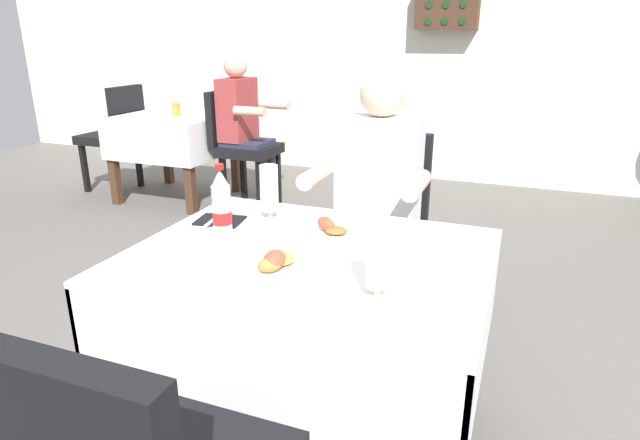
{
  "coord_description": "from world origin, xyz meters",
  "views": [
    {
      "loc": [
        0.71,
        -1.48,
        1.41
      ],
      "look_at": [
        0.1,
        0.09,
        0.82
      ],
      "focal_mm": 30.01,
      "sensor_mm": 36.0,
      "label": 1
    }
  ],
  "objects_px": {
    "background_dining_table": "(175,136)",
    "background_patron": "(244,123)",
    "main_dining_table": "(309,299)",
    "background_chair_right": "(240,142)",
    "beer_glass_middle": "(378,259)",
    "background_chair_left": "(116,132)",
    "chair_far_diner_seat": "(377,225)",
    "background_table_tumbler": "(176,110)",
    "plate_near_camera": "(275,264)",
    "seated_diner_far": "(375,200)",
    "napkin_cutlery_set": "(220,220)",
    "plate_far_diner": "(334,232)",
    "beer_glass_left": "(269,192)",
    "wall_bottle_rack": "(448,5)",
    "cola_bottle_primary": "(222,209)"
  },
  "relations": [
    {
      "from": "background_dining_table",
      "to": "background_patron",
      "type": "distance_m",
      "value": 0.72
    },
    {
      "from": "background_dining_table",
      "to": "background_table_tumbler",
      "type": "xyz_separation_m",
      "value": [
        0.07,
        -0.04,
        0.24
      ]
    },
    {
      "from": "background_chair_right",
      "to": "beer_glass_left",
      "type": "bearing_deg",
      "value": -57.93
    },
    {
      "from": "plate_near_camera",
      "to": "chair_far_diner_seat",
      "type": "bearing_deg",
      "value": 87.62
    },
    {
      "from": "plate_near_camera",
      "to": "background_patron",
      "type": "xyz_separation_m",
      "value": [
        -1.53,
        2.59,
        -0.05
      ]
    },
    {
      "from": "beer_glass_middle",
      "to": "background_patron",
      "type": "relative_size",
      "value": 0.16
    },
    {
      "from": "main_dining_table",
      "to": "seated_diner_far",
      "type": "distance_m",
      "value": 0.75
    },
    {
      "from": "beer_glass_middle",
      "to": "background_chair_left",
      "type": "height_order",
      "value": "background_chair_left"
    },
    {
      "from": "background_table_tumbler",
      "to": "main_dining_table",
      "type": "bearing_deg",
      "value": -47.24
    },
    {
      "from": "napkin_cutlery_set",
      "to": "background_chair_right",
      "type": "distance_m",
      "value": 2.57
    },
    {
      "from": "background_chair_left",
      "to": "background_chair_right",
      "type": "distance_m",
      "value": 1.3
    },
    {
      "from": "plate_far_diner",
      "to": "beer_glass_middle",
      "type": "height_order",
      "value": "beer_glass_middle"
    },
    {
      "from": "plate_near_camera",
      "to": "beer_glass_left",
      "type": "xyz_separation_m",
      "value": [
        -0.23,
        0.42,
        0.09
      ]
    },
    {
      "from": "napkin_cutlery_set",
      "to": "background_chair_left",
      "type": "relative_size",
      "value": 0.2
    },
    {
      "from": "beer_glass_middle",
      "to": "background_chair_right",
      "type": "height_order",
      "value": "background_chair_right"
    },
    {
      "from": "plate_near_camera",
      "to": "background_patron",
      "type": "distance_m",
      "value": 3.01
    },
    {
      "from": "main_dining_table",
      "to": "background_table_tumbler",
      "type": "height_order",
      "value": "background_table_tumbler"
    },
    {
      "from": "background_patron",
      "to": "background_dining_table",
      "type": "bearing_deg",
      "value": 180.0
    },
    {
      "from": "main_dining_table",
      "to": "beer_glass_middle",
      "type": "height_order",
      "value": "beer_glass_middle"
    },
    {
      "from": "seated_diner_far",
      "to": "plate_near_camera",
      "type": "xyz_separation_m",
      "value": [
        -0.06,
        -0.9,
        0.05
      ]
    },
    {
      "from": "chair_far_diner_seat",
      "to": "background_table_tumbler",
      "type": "xyz_separation_m",
      "value": [
        -2.21,
        1.54,
        0.24
      ]
    },
    {
      "from": "beer_glass_middle",
      "to": "seated_diner_far",
      "type": "bearing_deg",
      "value": 105.92
    },
    {
      "from": "plate_far_diner",
      "to": "background_chair_left",
      "type": "distance_m",
      "value": 3.72
    },
    {
      "from": "main_dining_table",
      "to": "background_table_tumbler",
      "type": "distance_m",
      "value": 3.26
    },
    {
      "from": "napkin_cutlery_set",
      "to": "background_table_tumbler",
      "type": "height_order",
      "value": "background_table_tumbler"
    },
    {
      "from": "seated_diner_far",
      "to": "beer_glass_middle",
      "type": "relative_size",
      "value": 6.07
    },
    {
      "from": "main_dining_table",
      "to": "background_chair_right",
      "type": "relative_size",
      "value": 1.18
    },
    {
      "from": "plate_far_diner",
      "to": "wall_bottle_rack",
      "type": "relative_size",
      "value": 0.39
    },
    {
      "from": "background_patron",
      "to": "main_dining_table",
      "type": "bearing_deg",
      "value": -56.99
    },
    {
      "from": "plate_near_camera",
      "to": "wall_bottle_rack",
      "type": "relative_size",
      "value": 0.42
    },
    {
      "from": "main_dining_table",
      "to": "background_chair_right",
      "type": "xyz_separation_m",
      "value": [
        -1.62,
        2.42,
        -0.02
      ]
    },
    {
      "from": "background_patron",
      "to": "wall_bottle_rack",
      "type": "distance_m",
      "value": 2.17
    },
    {
      "from": "plate_near_camera",
      "to": "napkin_cutlery_set",
      "type": "xyz_separation_m",
      "value": [
        -0.39,
        0.32,
        -0.02
      ]
    },
    {
      "from": "cola_bottle_primary",
      "to": "napkin_cutlery_set",
      "type": "distance_m",
      "value": 0.25
    },
    {
      "from": "background_patron",
      "to": "wall_bottle_rack",
      "type": "bearing_deg",
      "value": 45.12
    },
    {
      "from": "background_chair_right",
      "to": "background_patron",
      "type": "height_order",
      "value": "background_patron"
    },
    {
      "from": "background_dining_table",
      "to": "background_chair_left",
      "type": "relative_size",
      "value": 0.91
    },
    {
      "from": "main_dining_table",
      "to": "beer_glass_left",
      "type": "xyz_separation_m",
      "value": [
        -0.27,
        0.26,
        0.27
      ]
    },
    {
      "from": "background_dining_table",
      "to": "background_chair_left",
      "type": "height_order",
      "value": "background_chair_left"
    },
    {
      "from": "seated_diner_far",
      "to": "background_patron",
      "type": "bearing_deg",
      "value": 133.3
    },
    {
      "from": "background_dining_table",
      "to": "background_chair_right",
      "type": "relative_size",
      "value": 0.91
    },
    {
      "from": "background_chair_left",
      "to": "background_table_tumbler",
      "type": "bearing_deg",
      "value": -3.0
    },
    {
      "from": "main_dining_table",
      "to": "wall_bottle_rack",
      "type": "bearing_deg",
      "value": 92.96
    },
    {
      "from": "seated_diner_far",
      "to": "napkin_cutlery_set",
      "type": "bearing_deg",
      "value": -127.6
    },
    {
      "from": "plate_far_diner",
      "to": "background_table_tumbler",
      "type": "bearing_deg",
      "value": 135.19
    },
    {
      "from": "main_dining_table",
      "to": "napkin_cutlery_set",
      "type": "distance_m",
      "value": 0.49
    },
    {
      "from": "background_dining_table",
      "to": "background_patron",
      "type": "relative_size",
      "value": 0.7
    },
    {
      "from": "background_dining_table",
      "to": "cola_bottle_primary",
      "type": "bearing_deg",
      "value": -51.1
    },
    {
      "from": "chair_far_diner_seat",
      "to": "background_dining_table",
      "type": "relative_size",
      "value": 1.09
    },
    {
      "from": "seated_diner_far",
      "to": "background_table_tumbler",
      "type": "relative_size",
      "value": 11.45
    }
  ]
}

